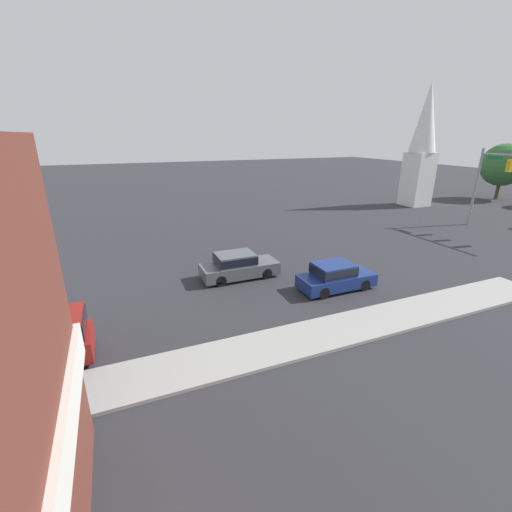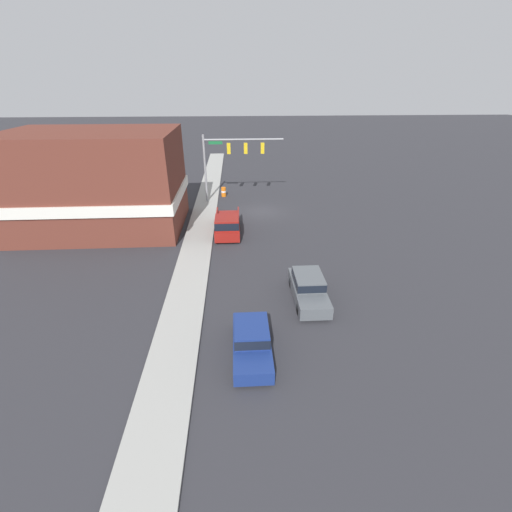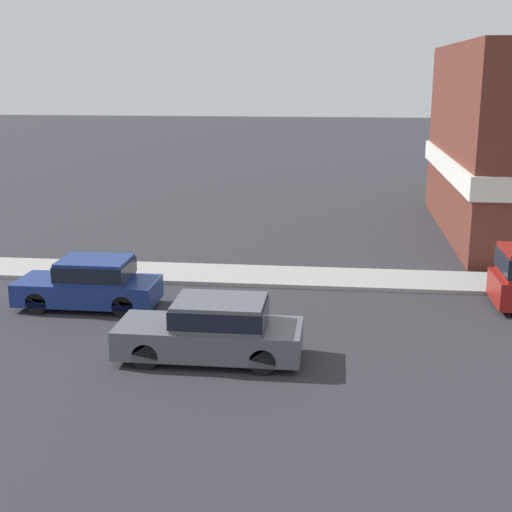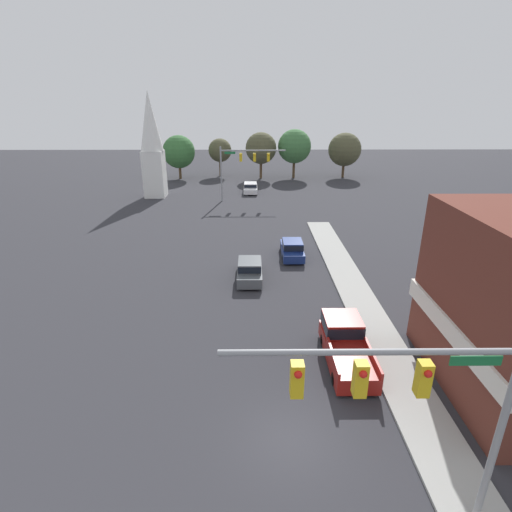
{
  "view_description": "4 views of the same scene",
  "coord_description": "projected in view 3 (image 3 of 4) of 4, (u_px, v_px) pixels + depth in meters",
  "views": [
    {
      "loc": [
        16.46,
        9.04,
        8.23
      ],
      "look_at": [
        1.17,
        15.39,
        2.37
      ],
      "focal_mm": 24.0,
      "sensor_mm": 36.0,
      "label": 1
    },
    {
      "loc": [
        2.41,
        32.61,
        11.96
      ],
      "look_at": [
        1.31,
        13.56,
        2.05
      ],
      "focal_mm": 24.0,
      "sensor_mm": 36.0,
      "label": 2
    },
    {
      "loc": [
        -18.41,
        12.39,
        7.07
      ],
      "look_at": [
        1.28,
        14.69,
        1.95
      ],
      "focal_mm": 50.0,
      "sensor_mm": 36.0,
      "label": 3
    },
    {
      "loc": [
        -1.53,
        -12.23,
        12.71
      ],
      "look_at": [
        -1.28,
        14.87,
        2.08
      ],
      "focal_mm": 28.0,
      "sensor_mm": 36.0,
      "label": 4
    }
  ],
  "objects": [
    {
      "name": "car_oncoming",
      "position": [
        91.0,
        282.0,
        21.93
      ],
      "size": [
        1.78,
        4.32,
        1.55
      ],
      "rotation": [
        0.0,
        0.0,
        3.14
      ],
      "color": "black",
      "rests_on": "ground"
    },
    {
      "name": "car_lead",
      "position": [
        213.0,
        328.0,
        17.93
      ],
      "size": [
        1.82,
        4.66,
        1.58
      ],
      "color": "black",
      "rests_on": "ground"
    }
  ]
}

